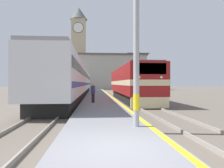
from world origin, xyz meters
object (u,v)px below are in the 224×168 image
(catenary_mast, at_px, (140,27))
(locomotive_train, at_px, (131,83))
(person_on_platform, at_px, (93,93))
(passenger_train, at_px, (78,81))
(clock_tower, at_px, (79,45))

(catenary_mast, bearing_deg, locomotive_train, 81.69)
(catenary_mast, height_order, person_on_platform, catenary_mast)
(locomotive_train, distance_m, passenger_train, 12.94)
(passenger_train, distance_m, catenary_mast, 27.06)
(passenger_train, height_order, clock_tower, clock_tower)
(person_on_platform, bearing_deg, locomotive_train, 52.69)
(locomotive_train, relative_size, catenary_mast, 2.31)
(passenger_train, relative_size, person_on_platform, 30.03)
(locomotive_train, bearing_deg, clock_tower, 100.27)
(locomotive_train, bearing_deg, passenger_train, 120.40)
(passenger_train, xyz_separation_m, clock_tower, (-2.64, 39.55, 12.46))
(locomotive_train, distance_m, person_on_platform, 6.75)
(locomotive_train, relative_size, passenger_train, 0.35)
(locomotive_train, relative_size, person_on_platform, 10.51)
(locomotive_train, bearing_deg, person_on_platform, -127.31)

